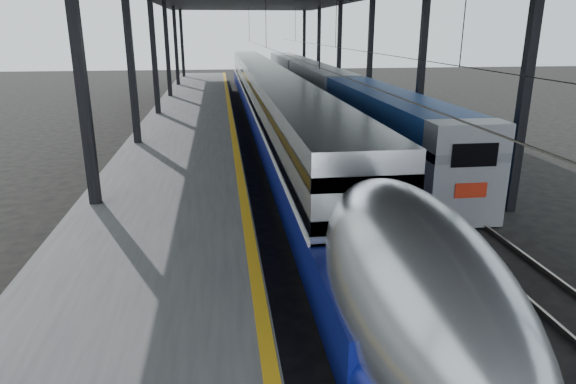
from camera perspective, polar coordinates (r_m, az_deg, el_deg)
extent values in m
plane|color=black|center=(14.31, -1.06, -10.46)|extent=(160.00, 160.00, 0.00)
cube|color=#4C4C4F|center=(33.20, -11.08, 6.50)|extent=(6.00, 80.00, 1.00)
cube|color=gold|center=(33.05, -6.25, 7.56)|extent=(0.30, 80.00, 0.01)
cube|color=slate|center=(33.33, -2.77, 6.11)|extent=(0.08, 80.00, 0.16)
cube|color=slate|center=(33.47, -0.30, 6.18)|extent=(0.08, 80.00, 0.16)
cube|color=slate|center=(34.09, 5.68, 6.31)|extent=(0.08, 80.00, 0.16)
cube|color=slate|center=(34.45, 8.03, 6.34)|extent=(0.08, 80.00, 0.16)
cube|color=black|center=(18.23, -21.74, 9.36)|extent=(0.35, 0.35, 9.00)
cube|color=black|center=(20.82, 24.80, 9.88)|extent=(0.35, 0.35, 9.00)
cube|color=black|center=(27.98, -16.95, 12.32)|extent=(0.35, 0.35, 9.00)
cube|color=black|center=(29.74, 14.57, 12.79)|extent=(0.35, 0.35, 9.00)
cube|color=black|center=(37.87, -14.60, 13.72)|extent=(0.35, 0.35, 9.00)
cube|color=black|center=(39.18, 9.07, 14.17)|extent=(0.35, 0.35, 9.00)
cube|color=black|center=(47.80, -13.22, 14.53)|extent=(0.35, 0.35, 9.00)
cube|color=black|center=(48.85, 5.70, 14.95)|extent=(0.35, 0.35, 9.00)
cube|color=black|center=(57.76, -12.31, 15.05)|extent=(0.35, 0.35, 9.00)
cube|color=black|center=(58.63, 3.43, 15.44)|extent=(0.35, 0.35, 9.00)
cube|color=black|center=(67.72, -11.66, 15.42)|extent=(0.35, 0.35, 9.00)
cube|color=black|center=(68.47, 1.80, 15.78)|extent=(0.35, 0.35, 9.00)
cylinder|color=slate|center=(32.74, -1.62, 15.48)|extent=(0.03, 74.00, 0.03)
cylinder|color=slate|center=(33.63, 7.21, 15.41)|extent=(0.03, 74.00, 0.03)
cube|color=silver|center=(40.14, -2.66, 11.10)|extent=(2.73, 57.00, 3.77)
cube|color=navy|center=(38.82, -2.44, 9.12)|extent=(2.81, 62.00, 1.46)
cube|color=silver|center=(40.19, -2.65, 10.50)|extent=(2.83, 57.00, 0.09)
cube|color=black|center=(40.03, -2.68, 12.64)|extent=(2.77, 57.00, 0.40)
cube|color=black|center=(40.14, -2.66, 11.10)|extent=(2.77, 57.00, 0.40)
ellipsoid|color=silver|center=(10.08, 13.35, -10.78)|extent=(2.73, 8.40, 3.77)
ellipsoid|color=navy|center=(10.63, 12.92, -15.93)|extent=(2.81, 8.40, 1.60)
ellipsoid|color=black|center=(7.68, 20.70, -14.70)|extent=(1.41, 2.20, 0.85)
cube|color=black|center=(11.05, 12.65, -19.14)|extent=(2.07, 2.60, 0.40)
cube|color=black|center=(31.12, -1.09, 5.52)|extent=(2.07, 2.60, 0.40)
cube|color=navy|center=(26.61, 11.09, 6.86)|extent=(2.67, 18.00, 3.62)
cube|color=#96989E|center=(19.04, 18.95, 1.96)|extent=(2.72, 1.20, 3.67)
cube|color=black|center=(18.31, 20.04, 3.87)|extent=(1.62, 0.06, 0.81)
cube|color=#AC200D|center=(18.62, 19.64, 0.17)|extent=(1.14, 0.06, 0.52)
cube|color=#96989E|center=(44.85, 3.39, 11.44)|extent=(2.67, 18.00, 3.62)
cube|color=#96989E|center=(63.53, 0.11, 13.30)|extent=(2.67, 18.00, 3.62)
cube|color=black|center=(21.60, 15.76, -0.72)|extent=(2.10, 2.40, 0.36)
cube|color=black|center=(42.16, 4.11, 8.66)|extent=(2.10, 2.40, 0.36)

